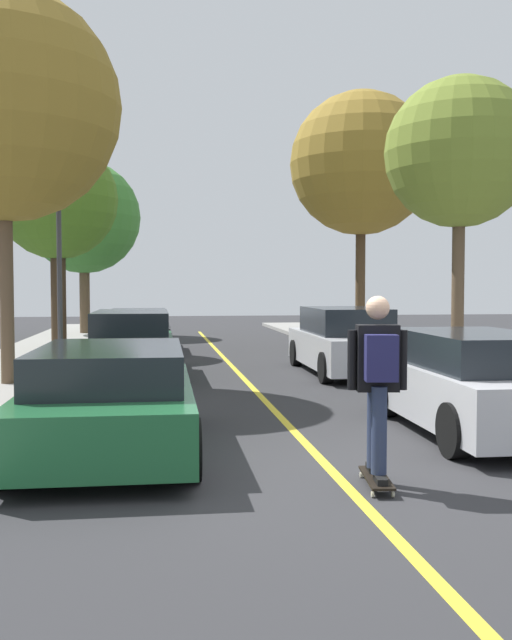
# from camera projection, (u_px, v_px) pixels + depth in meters

# --- Properties ---
(ground) EXTENTS (80.00, 80.00, 0.00)m
(ground) POSITION_uv_depth(u_px,v_px,m) (337.00, 477.00, 7.29)
(ground) COLOR #2D2D30
(center_line) EXTENTS (0.12, 39.20, 0.01)m
(center_line) POSITION_uv_depth(u_px,v_px,m) (273.00, 410.00, 11.24)
(center_line) COLOR gold
(center_line) RESTS_ON ground
(parked_car_left_nearest) EXTENTS (2.02, 4.23, 1.25)m
(parked_car_left_nearest) POSITION_uv_depth(u_px,v_px,m) (111.00, 399.00, 8.37)
(parked_car_left_nearest) COLOR #1E5B33
(parked_car_left_nearest) RESTS_ON ground
(parked_car_left_near) EXTENTS (1.89, 4.64, 1.42)m
(parked_car_left_near) POSITION_uv_depth(u_px,v_px,m) (132.00, 344.00, 15.47)
(parked_car_left_near) COLOR #1E5B33
(parked_car_left_near) RESTS_ON ground
(parked_car_left_far) EXTENTS (1.98, 4.63, 1.27)m
(parked_car_left_far) POSITION_uv_depth(u_px,v_px,m) (138.00, 330.00, 21.49)
(parked_car_left_far) COLOR black
(parked_car_left_far) RESTS_ON ground
(parked_car_right_nearest) EXTENTS (1.92, 4.03, 1.35)m
(parked_car_right_nearest) POSITION_uv_depth(u_px,v_px,m) (475.00, 383.00, 9.43)
(parked_car_right_nearest) COLOR #B7B7BC
(parked_car_right_nearest) RESTS_ON ground
(parked_car_right_near) EXTENTS (1.88, 4.66, 1.48)m
(parked_car_right_near) POSITION_uv_depth(u_px,v_px,m) (345.00, 342.00, 15.96)
(parked_car_right_near) COLOR #B7B7BC
(parked_car_right_near) RESTS_ON ground
(street_tree_left_nearest) EXTENTS (4.31, 4.31, 7.32)m
(street_tree_left_nearest) POSITION_uv_depth(u_px,v_px,m) (4.00, 105.00, 13.07)
(street_tree_left_nearest) COLOR brown
(street_tree_left_nearest) RESTS_ON sidewalk_left
(street_tree_left_near) EXTENTS (3.41, 3.41, 6.00)m
(street_tree_left_near) POSITION_uv_depth(u_px,v_px,m) (57.00, 200.00, 20.12)
(street_tree_left_near) COLOR #3D2D1E
(street_tree_left_near) RESTS_ON sidewalk_left
(street_tree_left_far) EXTENTS (4.37, 4.37, 6.69)m
(street_tree_left_far) POSITION_uv_depth(u_px,v_px,m) (84.00, 218.00, 27.53)
(street_tree_left_far) COLOR brown
(street_tree_left_far) RESTS_ON sidewalk_left
(street_tree_right_nearest) EXTENTS (3.19, 3.19, 6.27)m
(street_tree_right_nearest) POSITION_uv_depth(u_px,v_px,m) (460.00, 154.00, 15.10)
(street_tree_right_nearest) COLOR brown
(street_tree_right_nearest) RESTS_ON sidewalk_right
(street_tree_right_near) EXTENTS (4.50, 4.50, 7.94)m
(street_tree_right_near) POSITION_uv_depth(u_px,v_px,m) (361.00, 164.00, 22.33)
(street_tree_right_near) COLOR #4C3823
(street_tree_right_near) RESTS_ON sidewalk_right
(fire_hydrant) EXTENTS (0.20, 0.20, 0.70)m
(fire_hydrant) POSITION_uv_depth(u_px,v_px,m) (29.00, 378.00, 11.43)
(fire_hydrant) COLOR #B2140F
(fire_hydrant) RESTS_ON sidewalk_left
(streetlamp) EXTENTS (0.36, 0.24, 4.93)m
(streetlamp) POSITION_uv_depth(u_px,v_px,m) (59.00, 243.00, 16.91)
(streetlamp) COLOR #38383D
(streetlamp) RESTS_ON sidewalk_left
(skateboard) EXTENTS (0.33, 0.86, 0.10)m
(skateboard) POSITION_uv_depth(u_px,v_px,m) (376.00, 478.00, 6.91)
(skateboard) COLOR black
(skateboard) RESTS_ON ground
(skateboarder) EXTENTS (0.59, 0.71, 1.76)m
(skateboarder) POSITION_uv_depth(u_px,v_px,m) (378.00, 375.00, 6.83)
(skateboarder) COLOR black
(skateboarder) RESTS_ON skateboard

